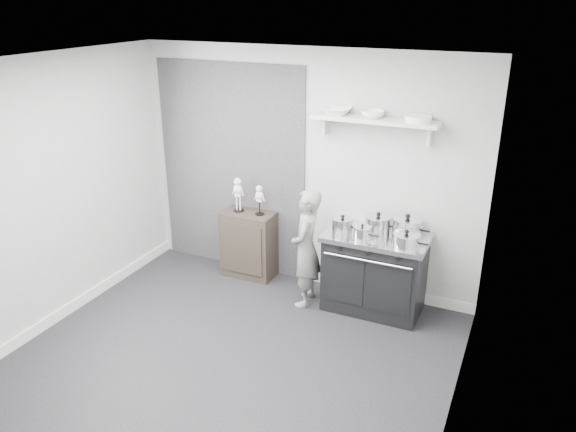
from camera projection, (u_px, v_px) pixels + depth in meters
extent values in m
plane|color=black|center=(230.00, 359.00, 5.28)|extent=(4.00, 4.00, 0.00)
cube|color=#9E9E9C|center=(305.00, 171.00, 6.30)|extent=(4.00, 0.02, 2.70)
cube|color=#9E9E9C|center=(65.00, 337.00, 3.25)|extent=(4.00, 0.02, 2.70)
cube|color=#9E9E9C|center=(48.00, 195.00, 5.54)|extent=(0.02, 3.60, 2.70)
cube|color=#9E9E9C|center=(465.00, 272.00, 4.01)|extent=(0.02, 3.60, 2.70)
cube|color=silver|center=(216.00, 65.00, 4.28)|extent=(4.00, 3.60, 0.02)
cube|color=black|center=(231.00, 169.00, 6.69)|extent=(1.90, 0.02, 2.50)
cube|color=silver|center=(384.00, 290.00, 6.38)|extent=(2.00, 0.03, 0.12)
cube|color=silver|center=(69.00, 308.00, 6.01)|extent=(0.03, 3.60, 0.12)
cube|color=silver|center=(374.00, 120.00, 5.63)|extent=(1.30, 0.26, 0.04)
cube|color=silver|center=(325.00, 125.00, 5.95)|extent=(0.03, 0.12, 0.20)
cube|color=silver|center=(430.00, 136.00, 5.53)|extent=(0.03, 0.12, 0.20)
cube|color=black|center=(375.00, 274.00, 6.01)|extent=(1.02, 0.61, 0.81)
cube|color=silver|center=(377.00, 237.00, 5.85)|extent=(1.08, 0.65, 0.05)
cube|color=black|center=(344.00, 280.00, 5.84)|extent=(0.43, 0.02, 0.53)
cube|color=black|center=(390.00, 289.00, 5.65)|extent=(0.43, 0.02, 0.53)
cylinder|color=silver|center=(367.00, 261.00, 5.62)|extent=(0.92, 0.02, 0.02)
cylinder|color=black|center=(339.00, 248.00, 5.72)|extent=(0.04, 0.03, 0.04)
cylinder|color=black|center=(368.00, 253.00, 5.60)|extent=(0.04, 0.03, 0.04)
cylinder|color=black|center=(398.00, 259.00, 5.48)|extent=(0.04, 0.03, 0.04)
cube|color=black|center=(249.00, 244.00, 6.73)|extent=(0.62, 0.36, 0.81)
imported|color=slate|center=(306.00, 248.00, 6.02)|extent=(0.38, 0.52, 1.32)
cylinder|color=silver|center=(342.00, 226.00, 5.89)|extent=(0.22, 0.22, 0.14)
cylinder|color=silver|center=(343.00, 219.00, 5.86)|extent=(0.23, 0.23, 0.02)
sphere|color=black|center=(343.00, 216.00, 5.85)|extent=(0.04, 0.04, 0.04)
cylinder|color=black|center=(356.00, 228.00, 5.83)|extent=(0.10, 0.02, 0.02)
cylinder|color=silver|center=(378.00, 224.00, 5.90)|extent=(0.27, 0.27, 0.16)
cylinder|color=silver|center=(378.00, 217.00, 5.87)|extent=(0.28, 0.28, 0.02)
sphere|color=black|center=(379.00, 214.00, 5.86)|extent=(0.05, 0.05, 0.05)
cylinder|color=black|center=(394.00, 227.00, 5.83)|extent=(0.10, 0.02, 0.02)
cylinder|color=silver|center=(407.00, 228.00, 5.79)|extent=(0.29, 0.29, 0.18)
cylinder|color=silver|center=(408.00, 219.00, 5.75)|extent=(0.30, 0.30, 0.02)
sphere|color=black|center=(408.00, 216.00, 5.74)|extent=(0.05, 0.05, 0.05)
cylinder|color=black|center=(425.00, 231.00, 5.72)|extent=(0.10, 0.02, 0.02)
cylinder|color=silver|center=(406.00, 241.00, 5.54)|extent=(0.26, 0.26, 0.12)
cylinder|color=silver|center=(407.00, 235.00, 5.52)|extent=(0.27, 0.27, 0.01)
sphere|color=black|center=(407.00, 232.00, 5.51)|extent=(0.05, 0.05, 0.05)
cylinder|color=black|center=(423.00, 244.00, 5.48)|extent=(0.10, 0.02, 0.02)
cylinder|color=silver|center=(362.00, 234.00, 5.72)|extent=(0.17, 0.17, 0.12)
cylinder|color=silver|center=(362.00, 227.00, 5.69)|extent=(0.18, 0.18, 0.02)
sphere|color=black|center=(363.00, 225.00, 5.68)|extent=(0.03, 0.03, 0.03)
cylinder|color=black|center=(374.00, 236.00, 5.67)|extent=(0.10, 0.02, 0.02)
imported|color=white|center=(337.00, 111.00, 5.77)|extent=(0.30, 0.30, 0.07)
imported|color=white|center=(373.00, 114.00, 5.62)|extent=(0.23, 0.23, 0.07)
cylinder|color=white|center=(418.00, 119.00, 5.45)|extent=(0.26, 0.26, 0.06)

